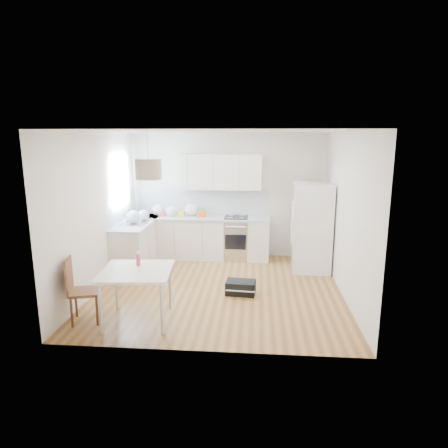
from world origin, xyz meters
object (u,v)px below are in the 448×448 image
object	(u,v)px
refrigerator	(313,227)
dining_table	(137,276)
dining_chair	(85,290)
gym_bag	(241,287)

from	to	relation	value
refrigerator	dining_table	xyz separation A→B (m)	(-2.79, -2.56, -0.18)
dining_chair	dining_table	bearing A→B (deg)	-9.36
dining_table	gym_bag	world-z (taller)	dining_table
refrigerator	dining_chair	bearing A→B (deg)	-140.42
dining_table	refrigerator	bearing A→B (deg)	37.59
dining_table	gym_bag	distance (m)	1.92
refrigerator	dining_table	bearing A→B (deg)	-134.58
dining_chair	refrigerator	bearing A→B (deg)	21.80
dining_chair	gym_bag	xyz separation A→B (m)	(2.18, 1.21, -0.36)
refrigerator	dining_chair	distance (m)	4.43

